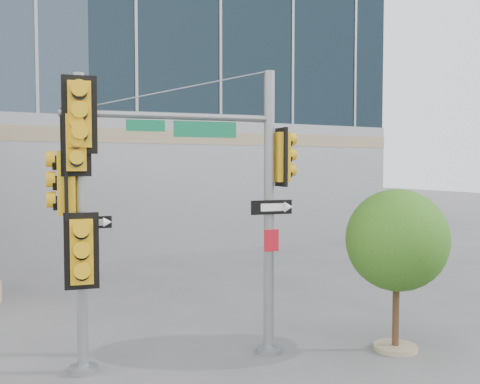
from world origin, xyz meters
TOP-DOWN VIEW (x-y plane):
  - ground at (0.00, 0.00)m, footprint 120.00×120.00m
  - main_signal_pole at (-0.29, 1.39)m, footprint 4.57×1.11m
  - secondary_signal_pole at (-3.02, 1.89)m, footprint 0.99×0.85m
  - street_tree at (3.31, 0.09)m, footprint 2.23×2.18m

SIDE VIEW (x-z plane):
  - ground at x=0.00m, z-range 0.00..0.00m
  - street_tree at x=3.31m, z-range 0.55..4.03m
  - secondary_signal_pole at x=-3.02m, z-range 0.50..6.21m
  - main_signal_pole at x=-0.29m, z-range 0.71..6.64m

